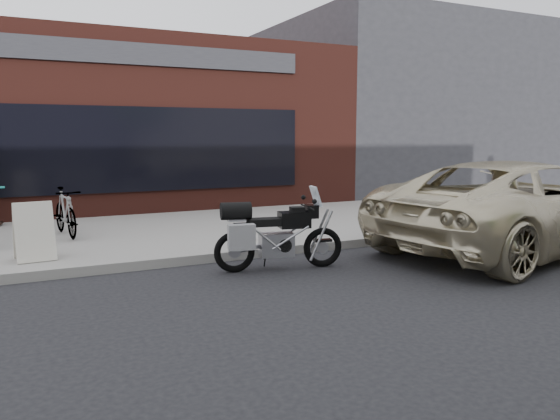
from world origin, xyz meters
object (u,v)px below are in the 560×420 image
object	(u,v)px
minivan	(519,206)
bicycle_rear	(65,212)
motorcycle	(271,235)
sandwich_sign	(34,231)

from	to	relation	value
minivan	bicycle_rear	distance (m)	8.25
motorcycle	bicycle_rear	size ratio (longest dim) A/B	1.31
minivan	bicycle_rear	world-z (taller)	minivan
bicycle_rear	sandwich_sign	xyz separation A→B (m)	(-0.60, -1.89, -0.01)
motorcycle	sandwich_sign	xyz separation A→B (m)	(-3.21, 1.63, 0.05)
motorcycle	sandwich_sign	distance (m)	3.60
minivan	sandwich_sign	xyz separation A→B (m)	(-7.73, 2.24, -0.21)
bicycle_rear	sandwich_sign	distance (m)	1.98
motorcycle	minivan	world-z (taller)	minivan
motorcycle	bicycle_rear	bearing A→B (deg)	137.73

